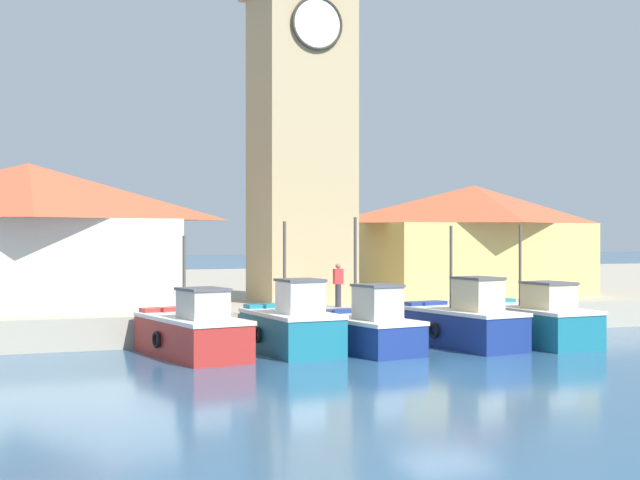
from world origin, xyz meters
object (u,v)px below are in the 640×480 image
Objects in this scene: fishing_boat_mid_left at (463,323)px; warehouse_right at (474,239)px; fishing_boat_left_inner at (365,329)px; fishing_boat_center at (533,321)px; fishing_boat_far_left at (192,332)px; warehouse_left at (28,234)px; dock_worker_near_tower at (338,284)px; clock_tower at (301,105)px; fishing_boat_left_outer at (291,327)px.

fishing_boat_mid_left is 11.29m from warehouse_right.
fishing_boat_left_inner is 6.11m from fishing_boat_center.
fishing_boat_far_left is 8.91m from warehouse_left.
warehouse_right reaches higher than dock_worker_near_tower.
fishing_boat_mid_left is 11.72m from clock_tower.
fishing_boat_left_outer is 10.90m from warehouse_left.
fishing_boat_left_inner is 3.48m from fishing_boat_mid_left.
warehouse_left reaches higher than fishing_boat_center.
fishing_boat_mid_left is 0.46× the size of warehouse_left.
dock_worker_near_tower is (-8.39, -4.49, -1.66)m from warehouse_right.
fishing_boat_left_outer is at bearing 175.39° from fishing_boat_center.
warehouse_right is at bearing 44.46° from fishing_boat_left_inner.
clock_tower is at bearing 85.16° from fishing_boat_left_inner.
fishing_boat_left_outer is 11.34m from clock_tower.
warehouse_right is (8.69, 1.24, -5.36)m from clock_tower.
clock_tower is 10.28m from warehouse_right.
fishing_boat_left_outer is at bearing -44.83° from warehouse_left.
fishing_boat_left_outer is at bearing 166.38° from fishing_boat_left_inner.
warehouse_right is at bearing 3.68° from warehouse_left.
fishing_boat_left_outer is at bearing -143.41° from warehouse_right.
fishing_boat_left_inner is at bearing 178.83° from fishing_boat_center.
fishing_boat_center is 0.31× the size of clock_tower.
fishing_boat_center is 0.52× the size of warehouse_right.
warehouse_left is at bearing -176.32° from warehouse_right.
fishing_boat_mid_left is (8.83, -0.84, 0.05)m from fishing_boat_far_left.
fishing_boat_left_outer is 14.74m from warehouse_right.
clock_tower is 1.67× the size of warehouse_right.
fishing_boat_center is 18.02m from warehouse_left.
fishing_boat_left_inner is 0.93× the size of fishing_boat_mid_left.
clock_tower reaches higher than warehouse_right.
fishing_boat_mid_left is 0.29× the size of clock_tower.
clock_tower reaches higher than dock_worker_near_tower.
clock_tower reaches higher than fishing_boat_center.
fishing_boat_center is at bearing -109.23° from warehouse_right.
fishing_boat_mid_left is 0.94× the size of fishing_boat_center.
fishing_boat_left_outer reaches higher than dock_worker_near_tower.
warehouse_left is at bearing 121.37° from fishing_boat_far_left.
clock_tower reaches higher than warehouse_left.
warehouse_left is (-4.37, 7.17, 2.96)m from fishing_boat_far_left.
clock_tower is (0.67, 7.94, 8.17)m from fishing_boat_left_inner.
warehouse_right is (9.36, 9.19, 2.82)m from fishing_boat_left_inner.
fishing_boat_center is 7.14m from dock_worker_near_tower.
fishing_boat_left_outer is 2.63× the size of dock_worker_near_tower.
clock_tower is 7.74m from dock_worker_near_tower.
dock_worker_near_tower is at bearing 117.76° from fishing_boat_mid_left.
dock_worker_near_tower is at bearing -151.86° from warehouse_right.
fishing_boat_left_outer is 2.34m from fishing_boat_left_inner.
clock_tower is (6.02, 7.16, 8.14)m from fishing_boat_far_left.
warehouse_left is (-10.40, 0.02, -5.18)m from clock_tower.
fishing_boat_far_left is 0.98× the size of fishing_boat_center.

